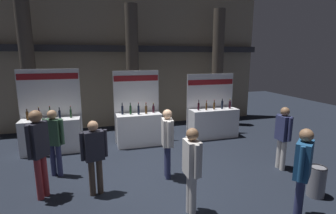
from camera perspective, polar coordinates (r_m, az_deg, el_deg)
ground_plane at (r=6.30m, az=-1.79°, el=-15.34°), size 24.00×24.00×0.00m
hall_colonnade at (r=10.35m, az=-8.71°, el=10.92°), size 11.14×1.32×5.66m
exhibitor_booth_0 at (r=8.32m, az=-24.79°, el=-5.07°), size 1.74×0.72×2.46m
exhibitor_booth_1 at (r=8.23m, az=-6.62°, el=-4.28°), size 1.47×0.66×2.38m
exhibitor_booth_2 at (r=9.09m, az=10.12°, el=-3.02°), size 1.77×0.66×2.22m
trash_bin at (r=6.18m, az=30.52°, el=-14.25°), size 0.34×0.34×0.65m
visitor_0 at (r=6.95m, az=24.55°, el=-5.42°), size 0.24×0.50×1.61m
visitor_1 at (r=4.56m, az=5.39°, el=-12.89°), size 0.24×0.52×1.64m
visitor_2 at (r=4.96m, az=28.16°, el=-11.74°), size 0.50×0.46×1.67m
visitor_3 at (r=5.40m, az=-16.28°, el=-9.76°), size 0.53×0.29×1.58m
visitor_4 at (r=6.54m, az=-24.34°, el=-6.41°), size 0.48×0.34×1.62m
visitor_5 at (r=5.87m, az=-0.14°, el=-6.99°), size 0.27×0.54×1.65m
visitor_7 at (r=5.62m, az=-27.20°, el=-8.01°), size 0.38×0.44×1.83m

